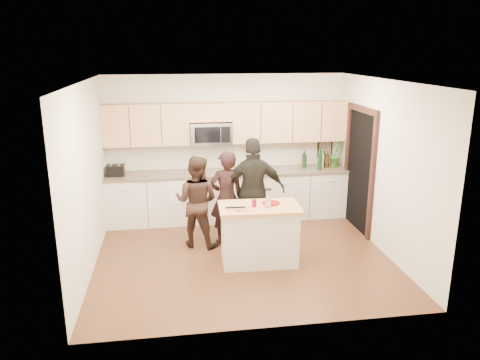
{
  "coord_description": "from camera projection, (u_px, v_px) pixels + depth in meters",
  "views": [
    {
      "loc": [
        -1.04,
        -6.69,
        3.14
      ],
      "look_at": [
        0.02,
        0.35,
        1.14
      ],
      "focal_mm": 35.0,
      "sensor_mm": 36.0,
      "label": 1
    }
  ],
  "objects": [
    {
      "name": "tongs",
      "position": [
        236.0,
        207.0,
        6.78
      ],
      "size": [
        0.29,
        0.04,
        0.02
      ],
      "primitive_type": "cube",
      "rotation": [
        0.0,
        0.0,
        -0.04
      ],
      "color": "black",
      "rests_on": "cutting_board"
    },
    {
      "name": "bottle_cluster",
      "position": [
        317.0,
        159.0,
        8.91
      ],
      "size": [
        0.51,
        0.36,
        0.42
      ],
      "color": "black",
      "rests_on": "back_cabinetry"
    },
    {
      "name": "drink_glass",
      "position": [
        254.0,
        203.0,
        6.87
      ],
      "size": [
        0.07,
        0.07,
        0.11
      ],
      "primitive_type": "cylinder",
      "color": "maroon",
      "rests_on": "island"
    },
    {
      "name": "woman_left",
      "position": [
        226.0,
        198.0,
        7.68
      ],
      "size": [
        0.63,
        0.46,
        1.57
      ],
      "primitive_type": "imported",
      "rotation": [
        0.0,
        0.0,
        3.3
      ],
      "color": "black",
      "rests_on": "ground"
    },
    {
      "name": "back_cabinetry",
      "position": [
        229.0,
        195.0,
        8.85
      ],
      "size": [
        4.5,
        0.66,
        0.94
      ],
      "color": "beige",
      "rests_on": "ground"
    },
    {
      "name": "framed_picture",
      "position": [
        325.0,
        147.0,
        9.19
      ],
      "size": [
        0.3,
        0.03,
        0.38
      ],
      "color": "black",
      "rests_on": "ground"
    },
    {
      "name": "woman_center",
      "position": [
        197.0,
        201.0,
        7.57
      ],
      "size": [
        0.9,
        0.82,
        1.51
      ],
      "primitive_type": "imported",
      "rotation": [
        0.0,
        0.0,
        2.74
      ],
      "color": "black",
      "rests_on": "ground"
    },
    {
      "name": "doorway",
      "position": [
        360.0,
        166.0,
        8.23
      ],
      "size": [
        0.06,
        1.25,
        2.2
      ],
      "color": "black",
      "rests_on": "ground"
    },
    {
      "name": "dish_towel",
      "position": [
        178.0,
        183.0,
        8.45
      ],
      "size": [
        0.34,
        0.6,
        0.48
      ],
      "color": "white",
      "rests_on": "ground"
    },
    {
      "name": "island",
      "position": [
        259.0,
        234.0,
        7.04
      ],
      "size": [
        1.23,
        0.75,
        0.9
      ],
      "rotation": [
        0.0,
        0.0,
        -0.04
      ],
      "color": "beige",
      "rests_on": "ground"
    },
    {
      "name": "red_plate",
      "position": [
        271.0,
        203.0,
        7.03
      ],
      "size": [
        0.27,
        0.27,
        0.02
      ],
      "primitive_type": "cylinder",
      "color": "maroon",
      "rests_on": "island"
    },
    {
      "name": "floor",
      "position": [
        242.0,
        255.0,
        7.37
      ],
      "size": [
        4.5,
        4.5,
        0.0
      ],
      "primitive_type": "plane",
      "color": "#56301D",
      "rests_on": "ground"
    },
    {
      "name": "upper_cabinetry",
      "position": [
        229.0,
        122.0,
        8.62
      ],
      "size": [
        4.5,
        0.33,
        0.75
      ],
      "color": "tan",
      "rests_on": "ground"
    },
    {
      "name": "room_shell",
      "position": [
        242.0,
        148.0,
        6.9
      ],
      "size": [
        4.52,
        4.02,
        2.71
      ],
      "color": "beige",
      "rests_on": "ground"
    },
    {
      "name": "woman_right",
      "position": [
        254.0,
        191.0,
        7.68
      ],
      "size": [
        1.05,
        0.46,
        1.78
      ],
      "primitive_type": "imported",
      "rotation": [
        0.0,
        0.0,
        3.12
      ],
      "color": "black",
      "rests_on": "ground"
    },
    {
      "name": "toaster",
      "position": [
        115.0,
        170.0,
        8.39
      ],
      "size": [
        0.31,
        0.23,
        0.2
      ],
      "color": "black",
      "rests_on": "back_cabinetry"
    },
    {
      "name": "microwave",
      "position": [
        211.0,
        133.0,
        8.59
      ],
      "size": [
        0.76,
        0.41,
        0.4
      ],
      "color": "silver",
      "rests_on": "ground"
    },
    {
      "name": "knife",
      "position": [
        241.0,
        210.0,
        6.67
      ],
      "size": [
        0.18,
        0.03,
        0.01
      ],
      "primitive_type": "cube",
      "rotation": [
        0.0,
        0.0,
        -0.04
      ],
      "color": "silver",
      "rests_on": "cutting_board"
    },
    {
      "name": "cutting_board",
      "position": [
        235.0,
        208.0,
        6.81
      ],
      "size": [
        0.27,
        0.19,
        0.02
      ],
      "primitive_type": "cube",
      "rotation": [
        0.0,
        0.0,
        -0.04
      ],
      "color": "tan",
      "rests_on": "island"
    },
    {
      "name": "orchid",
      "position": [
        335.0,
        154.0,
        8.98
      ],
      "size": [
        0.35,
        0.35,
        0.5
      ],
      "primitive_type": "imported",
      "rotation": [
        0.0,
        0.0,
        0.73
      ],
      "color": "#386A2A",
      "rests_on": "back_cabinetry"
    },
    {
      "name": "box_grater",
      "position": [
        268.0,
        197.0,
        6.83
      ],
      "size": [
        0.09,
        0.07,
        0.26
      ],
      "color": "silver",
      "rests_on": "red_plate"
    }
  ]
}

